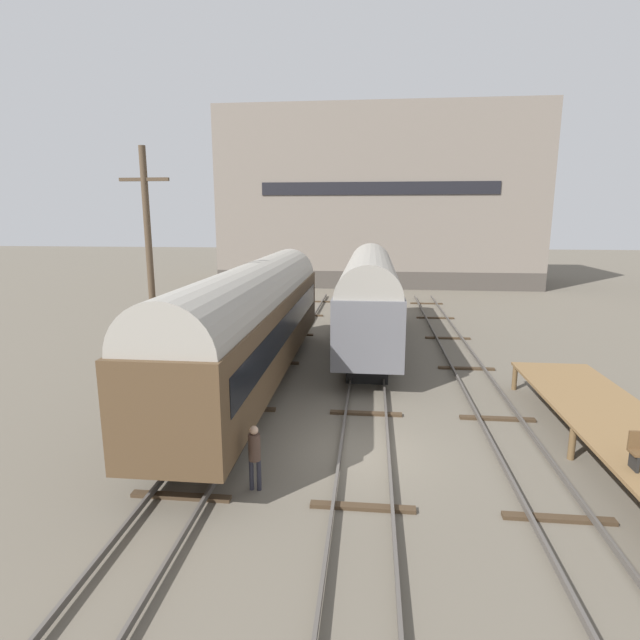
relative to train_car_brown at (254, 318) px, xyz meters
name	(u,v)px	position (x,y,z in m)	size (l,w,h in m)	color
ground_plane	(365,453)	(4.64, -5.43, -3.00)	(200.00, 200.00, 0.00)	#60594C
track_left	(217,441)	(0.00, -5.43, -2.86)	(2.60, 60.00, 0.26)	#4C4742
track_middle	(365,448)	(4.64, -5.43, -2.86)	(2.60, 60.00, 0.26)	#4C4742
track_right	(522,456)	(9.28, -5.43, -2.86)	(2.60, 60.00, 0.26)	#4C4742
train_car_brown	(254,318)	(0.00, 0.00, 0.00)	(2.90, 18.68, 5.24)	black
train_car_grey	(369,293)	(4.64, 7.44, 0.00)	(2.95, 16.31, 5.27)	black
station_platform	(623,428)	(12.10, -5.20, -1.94)	(3.01, 12.55, 1.14)	brown
person_worker	(255,452)	(1.81, -7.83, -1.92)	(0.32, 0.32, 1.79)	#282833
utility_pole	(151,277)	(-3.28, -2.19, 1.90)	(1.80, 0.24, 9.48)	#473828
warehouse_building	(378,200)	(5.23, 36.48, 5.81)	(32.21, 13.71, 17.63)	#46403A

